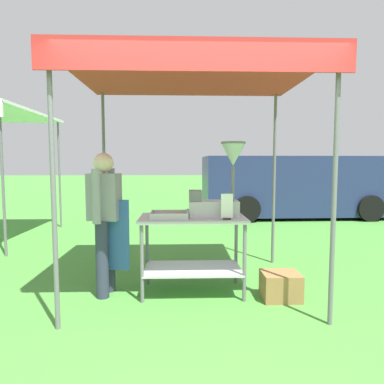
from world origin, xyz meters
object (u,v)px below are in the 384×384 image
at_px(stall_canopy, 192,80).
at_px(menu_sign, 227,208).
at_px(donut_tray, 169,216).
at_px(donut_fryer, 220,187).
at_px(van_navy, 296,185).
at_px(vendor, 105,216).
at_px(supply_crate, 281,286).
at_px(donut_cart, 193,237).

distance_m(stall_canopy, menu_sign, 1.50).
relative_size(donut_tray, donut_fryer, 0.49).
distance_m(menu_sign, van_navy, 6.41).
bearing_deg(stall_canopy, van_navy, 60.36).
xyz_separation_m(stall_canopy, donut_fryer, (0.31, -0.08, -1.21)).
height_order(donut_fryer, van_navy, donut_fryer).
xyz_separation_m(menu_sign, vendor, (-1.35, 0.18, -0.10)).
bearing_deg(van_navy, supply_crate, -110.34).
distance_m(stall_canopy, van_navy, 6.50).
height_order(donut_tray, donut_fryer, donut_fryer).
distance_m(menu_sign, vendor, 1.37).
distance_m(vendor, supply_crate, 2.10).
bearing_deg(van_navy, menu_sign, -115.45).
distance_m(donut_fryer, vendor, 1.34).
xyz_separation_m(donut_cart, donut_tray, (-0.26, -0.10, 0.26)).
bearing_deg(vendor, donut_cart, 1.65).
relative_size(donut_cart, supply_crate, 2.94).
distance_m(stall_canopy, donut_cart, 1.78).
bearing_deg(van_navy, vendor, -126.19).
distance_m(donut_tray, supply_crate, 1.45).
bearing_deg(menu_sign, donut_tray, 170.23).
bearing_deg(donut_fryer, supply_crate, -21.41).
bearing_deg(donut_fryer, van_navy, 63.22).
bearing_deg(van_navy, donut_cart, -119.20).
xyz_separation_m(donut_tray, menu_sign, (0.63, -0.11, 0.10)).
relative_size(donut_cart, vendor, 0.75).
bearing_deg(stall_canopy, menu_sign, -39.62).
bearing_deg(supply_crate, van_navy, 69.66).
bearing_deg(supply_crate, menu_sign, 176.90).
bearing_deg(donut_cart, menu_sign, -29.12).
relative_size(donut_tray, van_navy, 0.08).
height_order(donut_tray, vendor, vendor).
distance_m(donut_fryer, van_navy, 6.24).
bearing_deg(donut_cart, supply_crate, -13.79).
bearing_deg(supply_crate, stall_canopy, 160.79).
relative_size(donut_fryer, vendor, 0.53).
height_order(stall_canopy, donut_tray, stall_canopy).
bearing_deg(donut_cart, donut_tray, -159.80).
bearing_deg(donut_cart, stall_canopy, 90.00).
height_order(menu_sign, supply_crate, menu_sign).
bearing_deg(donut_tray, donut_fryer, 11.35).
bearing_deg(donut_tray, stall_canopy, 36.79).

